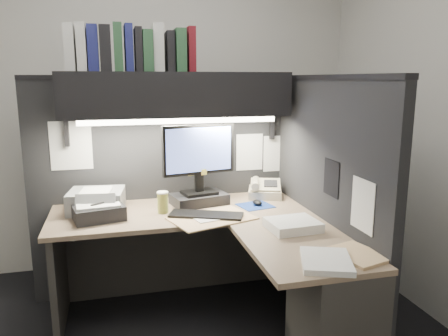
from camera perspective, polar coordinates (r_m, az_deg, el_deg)
The scene contains 21 objects.
wall_back at distance 3.79m, azimuth -9.67°, elevation 7.56°, with size 3.50×0.04×2.70m, color silver.
wall_front at distance 0.87m, azimuth 7.44°, elevation -5.59°, with size 3.50×0.04×2.70m, color silver.
partition_back at distance 3.32m, azimuth -8.00°, elevation -2.58°, with size 1.90×0.06×1.60m, color black.
partition_right at distance 2.88m, azimuth 12.98°, elevation -4.93°, with size 0.06×1.50×1.60m, color black.
desk at distance 2.65m, azimuth 3.42°, elevation -14.42°, with size 1.70×1.53×0.73m.
overhead_shelf at distance 3.05m, azimuth -6.18°, elevation 9.54°, with size 1.55×0.34×0.30m, color black.
task_light_tube at distance 2.93m, azimuth -5.72°, elevation 6.13°, with size 0.04×0.04×1.32m, color white.
monitor at distance 3.06m, azimuth -3.28°, elevation -0.68°, with size 0.52×0.31×0.57m.
keyboard at distance 2.83m, azimuth -2.34°, elevation -6.21°, with size 0.47×0.16×0.02m, color black.
mousepad at distance 3.08m, azimuth 4.12°, elevation -4.92°, with size 0.22×0.20×0.00m, color navy.
mouse at distance 3.09m, azimuth 4.38°, elevation -4.52°, with size 0.06×0.09×0.03m, color black.
telephone at distance 3.32m, azimuth 5.36°, elevation -2.87°, with size 0.24×0.25×0.10m, color #BBAF90.
coffee_cup at distance 2.93m, azimuth -8.00°, elevation -4.56°, with size 0.07×0.07×0.13m, color #B0A146.
printer at distance 3.06m, azimuth -16.31°, elevation -4.11°, with size 0.35×0.30×0.14m, color gray.
notebook_stack at distance 2.89m, azimuth -16.09°, elevation -5.54°, with size 0.30×0.25×0.09m, color black.
open_folder at distance 2.79m, azimuth -1.59°, elevation -6.58°, with size 0.51×0.33×0.01m, color tan.
paper_stack_a at distance 2.63m, azimuth 8.97°, elevation -7.35°, with size 0.29×0.24×0.06m, color white.
paper_stack_b at distance 2.20m, azimuth 13.20°, elevation -11.75°, with size 0.23×0.29×0.03m, color white.
manila_stack at distance 2.34m, azimuth 17.05°, elevation -10.75°, with size 0.22×0.28×0.02m, color tan.
binder_row at distance 3.03m, azimuth -12.09°, elevation 14.91°, with size 0.83×0.26×0.31m.
pinned_papers at distance 2.97m, azimuth 0.19°, elevation 0.91°, with size 1.76×1.31×0.51m.
Camera 1 is at (-0.31, -2.27, 1.60)m, focal length 35.00 mm.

